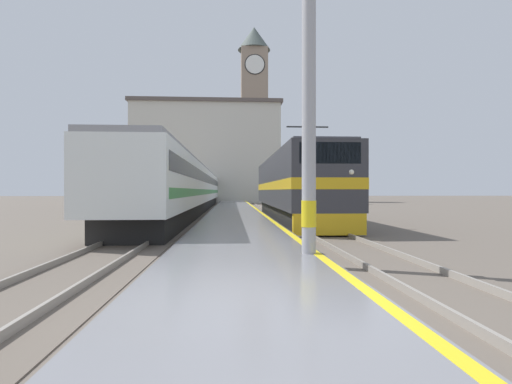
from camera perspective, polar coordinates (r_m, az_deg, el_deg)
The scene contains 9 objects.
ground_plane at distance 35.45m, azimuth -3.07°, elevation -2.65°, with size 200.00×200.00×0.00m, color #60564C.
platform at distance 30.45m, azimuth -2.99°, elevation -2.80°, with size 3.60×140.00×0.33m.
rail_track_near at distance 30.67m, azimuth 3.34°, elevation -3.03°, with size 2.84×140.00×0.16m.
rail_track_far at distance 30.64m, azimuth -9.81°, elevation -3.04°, with size 2.83×140.00×0.16m.
locomotive_train at distance 23.74m, azimuth 5.34°, elevation 0.75°, with size 2.92×17.96×4.86m.
passenger_train at distance 37.03m, azimuth -8.72°, elevation 0.54°, with size 2.92×50.22×3.66m.
catenary_mast at distance 9.52m, azimuth 7.82°, elevation 16.47°, with size 2.22×0.34×8.39m.
clock_tower at distance 67.64m, azimuth -0.28°, elevation 11.80°, with size 5.37×5.37×28.95m.
station_building at distance 58.99m, azimuth -7.00°, elevation 5.52°, with size 21.29×8.74×14.43m.
Camera 1 is at (-0.28, -5.40, 1.75)m, focal length 28.00 mm.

